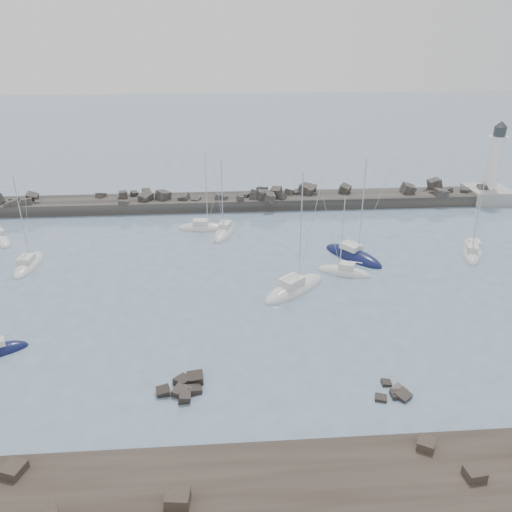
{
  "coord_description": "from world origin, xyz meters",
  "views": [
    {
      "loc": [
        0.01,
        -43.53,
        28.14
      ],
      "look_at": [
        4.03,
        12.0,
        2.49
      ],
      "focal_mm": 35.0,
      "sensor_mm": 36.0,
      "label": 1
    }
  ],
  "objects_px": {
    "sailboat_10": "(471,255)",
    "sailboat_7": "(344,272)",
    "sailboat_5": "(294,289)",
    "sailboat_8": "(473,248)",
    "sailboat_4": "(224,233)",
    "lighthouse": "(489,184)",
    "sailboat_3": "(204,228)",
    "sailboat_6": "(353,256)",
    "sailboat_2": "(29,265)"
  },
  "relations": [
    {
      "from": "lighthouse",
      "to": "sailboat_7",
      "type": "bearing_deg",
      "value": -140.26
    },
    {
      "from": "lighthouse",
      "to": "sailboat_8",
      "type": "distance_m",
      "value": 24.15
    },
    {
      "from": "sailboat_6",
      "to": "sailboat_8",
      "type": "bearing_deg",
      "value": 4.68
    },
    {
      "from": "lighthouse",
      "to": "sailboat_5",
      "type": "distance_m",
      "value": 49.47
    },
    {
      "from": "sailboat_3",
      "to": "sailboat_4",
      "type": "relative_size",
      "value": 1.02
    },
    {
      "from": "sailboat_3",
      "to": "lighthouse",
      "type": "bearing_deg",
      "value": 11.57
    },
    {
      "from": "sailboat_6",
      "to": "sailboat_7",
      "type": "relative_size",
      "value": 1.35
    },
    {
      "from": "sailboat_2",
      "to": "sailboat_5",
      "type": "distance_m",
      "value": 34.48
    },
    {
      "from": "sailboat_3",
      "to": "sailboat_10",
      "type": "xyz_separation_m",
      "value": [
        36.28,
        -12.34,
        0.02
      ]
    },
    {
      "from": "sailboat_5",
      "to": "sailboat_10",
      "type": "height_order",
      "value": "sailboat_5"
    },
    {
      "from": "sailboat_5",
      "to": "sailboat_7",
      "type": "relative_size",
      "value": 1.4
    },
    {
      "from": "sailboat_4",
      "to": "sailboat_7",
      "type": "height_order",
      "value": "sailboat_4"
    },
    {
      "from": "lighthouse",
      "to": "sailboat_7",
      "type": "xyz_separation_m",
      "value": [
        -31.97,
        -26.58,
        -2.95
      ]
    },
    {
      "from": "sailboat_3",
      "to": "sailboat_6",
      "type": "height_order",
      "value": "sailboat_6"
    },
    {
      "from": "lighthouse",
      "to": "sailboat_3",
      "type": "distance_m",
      "value": 50.98
    },
    {
      "from": "sailboat_5",
      "to": "lighthouse",
      "type": "bearing_deg",
      "value": 38.18
    },
    {
      "from": "sailboat_5",
      "to": "sailboat_8",
      "type": "height_order",
      "value": "sailboat_5"
    },
    {
      "from": "sailboat_6",
      "to": "sailboat_7",
      "type": "xyz_separation_m",
      "value": [
        -2.34,
        -4.64,
        -0.01
      ]
    },
    {
      "from": "sailboat_5",
      "to": "sailboat_8",
      "type": "bearing_deg",
      "value": 20.7
    },
    {
      "from": "sailboat_4",
      "to": "sailboat_6",
      "type": "height_order",
      "value": "sailboat_6"
    },
    {
      "from": "sailboat_2",
      "to": "sailboat_7",
      "type": "xyz_separation_m",
      "value": [
        40.14,
        -5.0,
        0.0
      ]
    },
    {
      "from": "sailboat_7",
      "to": "sailboat_8",
      "type": "relative_size",
      "value": 1.03
    },
    {
      "from": "lighthouse",
      "to": "sailboat_2",
      "type": "relative_size",
      "value": 1.15
    },
    {
      "from": "sailboat_5",
      "to": "sailboat_10",
      "type": "xyz_separation_m",
      "value": [
        25.24,
        7.98,
        0.0
      ]
    },
    {
      "from": "sailboat_3",
      "to": "sailboat_4",
      "type": "height_order",
      "value": "sailboat_3"
    },
    {
      "from": "sailboat_10",
      "to": "sailboat_7",
      "type": "bearing_deg",
      "value": -167.61
    },
    {
      "from": "sailboat_4",
      "to": "sailboat_8",
      "type": "relative_size",
      "value": 1.18
    },
    {
      "from": "sailboat_4",
      "to": "sailboat_8",
      "type": "distance_m",
      "value": 35.33
    },
    {
      "from": "sailboat_2",
      "to": "sailboat_8",
      "type": "height_order",
      "value": "sailboat_2"
    },
    {
      "from": "sailboat_4",
      "to": "sailboat_3",
      "type": "bearing_deg",
      "value": 146.4
    },
    {
      "from": "sailboat_3",
      "to": "sailboat_8",
      "type": "relative_size",
      "value": 1.2
    },
    {
      "from": "sailboat_3",
      "to": "sailboat_5",
      "type": "relative_size",
      "value": 0.83
    },
    {
      "from": "sailboat_8",
      "to": "sailboat_10",
      "type": "bearing_deg",
      "value": -121.18
    },
    {
      "from": "sailboat_4",
      "to": "sailboat_5",
      "type": "distance_m",
      "value": 19.88
    },
    {
      "from": "sailboat_5",
      "to": "sailboat_6",
      "type": "distance_m",
      "value": 12.57
    },
    {
      "from": "sailboat_7",
      "to": "sailboat_3",
      "type": "bearing_deg",
      "value": 137.53
    },
    {
      "from": "sailboat_7",
      "to": "sailboat_10",
      "type": "bearing_deg",
      "value": 12.39
    },
    {
      "from": "sailboat_10",
      "to": "sailboat_5",
      "type": "bearing_deg",
      "value": -162.44
    },
    {
      "from": "sailboat_4",
      "to": "sailboat_5",
      "type": "xyz_separation_m",
      "value": [
        7.9,
        -18.24,
        -0.0
      ]
    },
    {
      "from": "lighthouse",
      "to": "sailboat_5",
      "type": "bearing_deg",
      "value": -141.82
    },
    {
      "from": "sailboat_7",
      "to": "lighthouse",
      "type": "bearing_deg",
      "value": 39.74
    },
    {
      "from": "sailboat_2",
      "to": "sailboat_7",
      "type": "relative_size",
      "value": 1.16
    },
    {
      "from": "sailboat_2",
      "to": "sailboat_6",
      "type": "bearing_deg",
      "value": -0.49
    },
    {
      "from": "lighthouse",
      "to": "sailboat_5",
      "type": "xyz_separation_m",
      "value": [
        -38.82,
        -30.53,
        -2.95
      ]
    },
    {
      "from": "sailboat_4",
      "to": "lighthouse",
      "type": "bearing_deg",
      "value": 14.74
    },
    {
      "from": "sailboat_6",
      "to": "sailboat_10",
      "type": "distance_m",
      "value": 16.06
    },
    {
      "from": "sailboat_2",
      "to": "sailboat_6",
      "type": "relative_size",
      "value": 0.86
    },
    {
      "from": "lighthouse",
      "to": "sailboat_3",
      "type": "bearing_deg",
      "value": -168.43
    },
    {
      "from": "sailboat_7",
      "to": "sailboat_6",
      "type": "bearing_deg",
      "value": 63.26
    },
    {
      "from": "sailboat_8",
      "to": "sailboat_4",
      "type": "bearing_deg",
      "value": 166.51
    }
  ]
}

